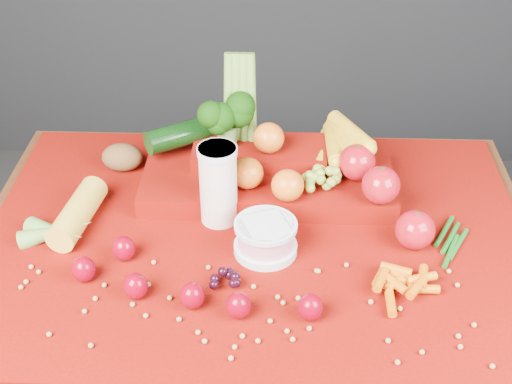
{
  "coord_description": "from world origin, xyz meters",
  "views": [
    {
      "loc": [
        0.04,
        -1.08,
        1.62
      ],
      "look_at": [
        0.0,
        0.02,
        0.85
      ],
      "focal_mm": 50.0,
      "sensor_mm": 36.0,
      "label": 1
    }
  ],
  "objects_px": {
    "milk_glass": "(218,182)",
    "produce_mound": "(278,167)",
    "table": "(256,276)",
    "yogurt_bowl": "(266,237)"
  },
  "relations": [
    {
      "from": "yogurt_bowl",
      "to": "table",
      "type": "bearing_deg",
      "value": 113.25
    },
    {
      "from": "table",
      "to": "milk_glass",
      "type": "relative_size",
      "value": 6.62
    },
    {
      "from": "table",
      "to": "milk_glass",
      "type": "height_order",
      "value": "milk_glass"
    },
    {
      "from": "table",
      "to": "produce_mound",
      "type": "distance_m",
      "value": 0.23
    },
    {
      "from": "table",
      "to": "yogurt_bowl",
      "type": "bearing_deg",
      "value": -66.75
    },
    {
      "from": "table",
      "to": "yogurt_bowl",
      "type": "distance_m",
      "value": 0.15
    },
    {
      "from": "table",
      "to": "milk_glass",
      "type": "bearing_deg",
      "value": 146.35
    },
    {
      "from": "table",
      "to": "yogurt_bowl",
      "type": "xyz_separation_m",
      "value": [
        0.02,
        -0.05,
        0.14
      ]
    },
    {
      "from": "milk_glass",
      "to": "produce_mound",
      "type": "height_order",
      "value": "produce_mound"
    },
    {
      "from": "yogurt_bowl",
      "to": "produce_mound",
      "type": "bearing_deg",
      "value": 84.41
    }
  ]
}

